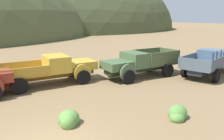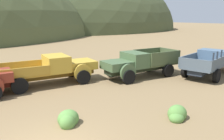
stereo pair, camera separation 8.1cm
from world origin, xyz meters
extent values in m
ellipsoid|color=#424C2D|center=(29.46, 73.70, 0.00)|extent=(80.61, 63.20, 44.85)
cube|color=#B7B2A8|center=(-0.05, 7.27, 1.09)|extent=(0.09, 1.23, 0.44)
cube|color=brown|center=(2.30, 7.88, 0.66)|extent=(6.20, 1.15, 0.36)
cube|color=gold|center=(4.58, 7.84, 1.11)|extent=(1.99, 1.87, 0.55)
cube|color=#B7B2A8|center=(5.49, 7.82, 1.09)|extent=(0.10, 1.26, 0.44)
cylinder|color=gold|center=(4.29, 6.76, 0.76)|extent=(1.20, 0.20, 1.20)
cylinder|color=gold|center=(4.33, 8.94, 0.76)|extent=(1.20, 0.20, 1.20)
cube|color=gold|center=(2.88, 7.87, 1.36)|extent=(1.47, 2.14, 1.05)
cube|color=black|center=(3.53, 7.86, 1.57)|extent=(0.08, 1.79, 0.59)
cube|color=#B5882D|center=(0.60, 7.91, 0.90)|extent=(3.16, 2.26, 0.12)
cube|color=#B5882D|center=(0.58, 6.81, 1.23)|extent=(3.13, 0.16, 0.55)
cube|color=#B5882D|center=(0.62, 9.01, 1.23)|extent=(3.13, 0.16, 0.55)
cylinder|color=black|center=(4.29, 6.70, 0.48)|extent=(0.96, 0.30, 0.96)
cylinder|color=black|center=(4.34, 8.99, 0.48)|extent=(0.96, 0.30, 0.96)
cylinder|color=black|center=(0.32, 6.77, 0.48)|extent=(0.96, 0.30, 0.96)
cylinder|color=black|center=(0.37, 9.07, 0.48)|extent=(0.96, 0.30, 0.96)
cube|color=#232B1B|center=(8.73, 6.30, 0.66)|extent=(5.64, 1.04, 0.36)
cube|color=#47603D|center=(6.65, 6.28, 1.11)|extent=(1.79, 1.77, 0.55)
cube|color=#B7B2A8|center=(5.83, 6.27, 1.09)|extent=(0.09, 1.21, 0.44)
cylinder|color=#47603D|center=(6.88, 7.32, 0.76)|extent=(1.20, 0.19, 1.20)
cylinder|color=#47603D|center=(6.90, 5.24, 0.76)|extent=(1.20, 0.19, 1.20)
cube|color=#47603D|center=(8.20, 6.29, 1.36)|extent=(1.32, 2.03, 1.05)
cube|color=black|center=(7.61, 6.29, 1.57)|extent=(0.06, 1.71, 0.59)
cube|color=#495735|center=(10.27, 6.31, 0.90)|extent=(2.86, 2.13, 0.12)
cube|color=#495735|center=(10.26, 7.36, 1.43)|extent=(2.84, 0.12, 0.95)
cube|color=#495735|center=(10.28, 5.26, 1.43)|extent=(2.84, 0.12, 0.95)
cube|color=#495735|center=(11.63, 6.32, 1.43)|extent=(0.12, 2.10, 0.95)
cylinder|color=black|center=(6.88, 7.38, 0.48)|extent=(0.96, 0.29, 0.96)
cylinder|color=black|center=(6.90, 5.19, 0.48)|extent=(0.96, 0.29, 0.96)
cylinder|color=black|center=(10.50, 7.41, 0.48)|extent=(0.96, 0.29, 0.96)
cylinder|color=black|center=(10.52, 5.22, 0.48)|extent=(0.96, 0.29, 0.96)
cube|color=#262D39|center=(13.70, 4.03, 0.66)|extent=(5.99, 2.78, 0.36)
cube|color=slate|center=(15.79, 4.70, 1.11)|extent=(2.34, 2.28, 0.55)
cube|color=#B7B2A8|center=(16.63, 4.97, 1.09)|extent=(0.45, 1.20, 0.44)
cylinder|color=slate|center=(15.23, 5.64, 0.76)|extent=(1.20, 0.54, 1.20)
cube|color=slate|center=(14.24, 4.20, 1.36)|extent=(1.94, 2.38, 1.05)
cube|color=black|center=(14.83, 4.39, 1.57)|extent=(0.58, 1.68, 0.59)
cube|color=#4D5B67|center=(12.15, 3.53, 0.90)|extent=(3.53, 2.97, 0.12)
cube|color=#4D5B67|center=(12.47, 2.51, 1.31)|extent=(2.90, 1.01, 0.70)
cube|color=#4D5B67|center=(11.82, 4.56, 1.31)|extent=(2.90, 1.01, 0.70)
cube|color=#4D5B67|center=(10.77, 3.09, 1.31)|extent=(0.75, 2.08, 0.70)
cube|color=#262D39|center=(11.32, 2.14, 1.91)|extent=(0.10, 0.10, 0.50)
cube|color=#262D39|center=(12.04, 2.37, 1.91)|extent=(0.10, 0.10, 0.50)
cube|color=#262D39|center=(12.90, 2.64, 1.91)|extent=(0.10, 0.10, 0.50)
cube|color=#262D39|center=(13.62, 2.87, 1.91)|extent=(0.10, 0.10, 0.50)
cylinder|color=black|center=(15.21, 5.69, 0.48)|extent=(1.00, 0.56, 0.96)
cylinder|color=black|center=(12.25, 2.39, 0.48)|extent=(1.00, 0.56, 0.96)
cylinder|color=black|center=(11.56, 4.52, 0.48)|extent=(1.00, 0.56, 0.96)
ellipsoid|color=#5B8E42|center=(1.38, 1.67, 0.21)|extent=(0.90, 0.81, 0.77)
ellipsoid|color=#5B8E42|center=(1.39, 1.70, 0.20)|extent=(0.81, 0.73, 0.72)
ellipsoid|color=#5B8E42|center=(1.24, 1.39, 0.18)|extent=(0.66, 0.60, 0.67)
ellipsoid|color=#5B8E42|center=(5.46, -0.48, 0.13)|extent=(0.68, 0.61, 0.48)
ellipsoid|color=#5B8E42|center=(5.69, -0.29, 0.22)|extent=(0.88, 0.79, 0.79)
camera|label=1|loc=(-1.67, -6.83, 4.36)|focal=36.71mm
camera|label=2|loc=(-1.60, -6.88, 4.36)|focal=36.71mm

